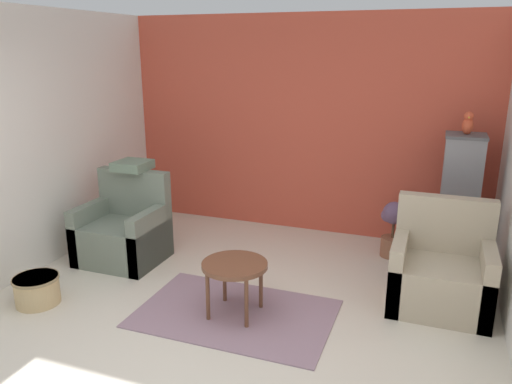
{
  "coord_description": "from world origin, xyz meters",
  "views": [
    {
      "loc": [
        1.62,
        -2.71,
        2.3
      ],
      "look_at": [
        0.0,
        1.66,
        0.95
      ],
      "focal_mm": 35.0,
      "sensor_mm": 36.0,
      "label": 1
    }
  ],
  "objects_px": {
    "armchair_left": "(124,233)",
    "armchair_right": "(441,274)",
    "parrot": "(468,124)",
    "wicker_basket": "(37,289)",
    "potted_plant": "(393,227)",
    "coffee_table": "(235,269)",
    "birdcage": "(458,204)"
  },
  "relations": [
    {
      "from": "armchair_right",
      "to": "wicker_basket",
      "type": "bearing_deg",
      "value": -160.35
    },
    {
      "from": "armchair_right",
      "to": "parrot",
      "type": "xyz_separation_m",
      "value": [
        0.13,
        1.09,
        1.23
      ]
    },
    {
      "from": "armchair_right",
      "to": "parrot",
      "type": "relative_size",
      "value": 4.04
    },
    {
      "from": "parrot",
      "to": "wicker_basket",
      "type": "height_order",
      "value": "parrot"
    },
    {
      "from": "armchair_right",
      "to": "potted_plant",
      "type": "xyz_separation_m",
      "value": [
        -0.52,
        1.03,
        0.04
      ]
    },
    {
      "from": "armchair_left",
      "to": "potted_plant",
      "type": "bearing_deg",
      "value": 22.05
    },
    {
      "from": "coffee_table",
      "to": "birdcage",
      "type": "relative_size",
      "value": 0.4
    },
    {
      "from": "armchair_left",
      "to": "armchair_right",
      "type": "distance_m",
      "value": 3.33
    },
    {
      "from": "wicker_basket",
      "to": "armchair_left",
      "type": "bearing_deg",
      "value": 81.16
    },
    {
      "from": "armchair_right",
      "to": "potted_plant",
      "type": "height_order",
      "value": "armchair_right"
    },
    {
      "from": "potted_plant",
      "to": "armchair_right",
      "type": "bearing_deg",
      "value": -62.99
    },
    {
      "from": "potted_plant",
      "to": "wicker_basket",
      "type": "relative_size",
      "value": 1.55
    },
    {
      "from": "coffee_table",
      "to": "armchair_right",
      "type": "height_order",
      "value": "armchair_right"
    },
    {
      "from": "wicker_basket",
      "to": "armchair_right",
      "type": "bearing_deg",
      "value": 19.65
    },
    {
      "from": "coffee_table",
      "to": "wicker_basket",
      "type": "relative_size",
      "value": 1.39
    },
    {
      "from": "parrot",
      "to": "armchair_left",
      "type": "bearing_deg",
      "value": -160.87
    },
    {
      "from": "parrot",
      "to": "wicker_basket",
      "type": "xyz_separation_m",
      "value": [
        -3.64,
        -2.34,
        -1.4
      ]
    },
    {
      "from": "birdcage",
      "to": "armchair_right",
      "type": "bearing_deg",
      "value": -96.91
    },
    {
      "from": "wicker_basket",
      "to": "parrot",
      "type": "bearing_deg",
      "value": 32.78
    },
    {
      "from": "potted_plant",
      "to": "wicker_basket",
      "type": "bearing_deg",
      "value": -142.62
    },
    {
      "from": "armchair_right",
      "to": "parrot",
      "type": "distance_m",
      "value": 1.65
    },
    {
      "from": "armchair_left",
      "to": "armchair_right",
      "type": "relative_size",
      "value": 1.0
    },
    {
      "from": "armchair_right",
      "to": "potted_plant",
      "type": "relative_size",
      "value": 1.52
    },
    {
      "from": "birdcage",
      "to": "wicker_basket",
      "type": "relative_size",
      "value": 3.44
    },
    {
      "from": "parrot",
      "to": "potted_plant",
      "type": "xyz_separation_m",
      "value": [
        -0.66,
        -0.06,
        -1.19
      ]
    },
    {
      "from": "coffee_table",
      "to": "parrot",
      "type": "height_order",
      "value": "parrot"
    },
    {
      "from": "parrot",
      "to": "potted_plant",
      "type": "distance_m",
      "value": 1.36
    },
    {
      "from": "armchair_right",
      "to": "wicker_basket",
      "type": "xyz_separation_m",
      "value": [
        -3.51,
        -1.25,
        -0.17
      ]
    },
    {
      "from": "armchair_right",
      "to": "wicker_basket",
      "type": "distance_m",
      "value": 3.73
    },
    {
      "from": "birdcage",
      "to": "parrot",
      "type": "relative_size",
      "value": 5.91
    },
    {
      "from": "coffee_table",
      "to": "wicker_basket",
      "type": "height_order",
      "value": "coffee_table"
    },
    {
      "from": "birdcage",
      "to": "coffee_table",
      "type": "bearing_deg",
      "value": -134.17
    }
  ]
}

